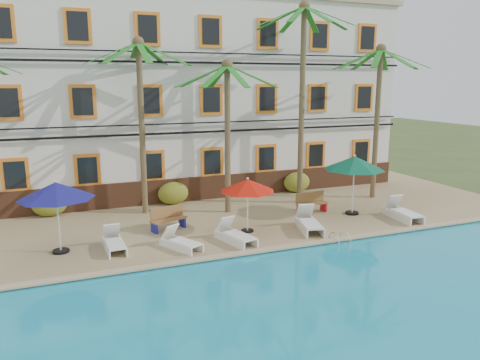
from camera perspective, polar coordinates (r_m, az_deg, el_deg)
name	(u,v)px	position (r m, az deg, el deg)	size (l,w,h in m)	color
ground	(234,252)	(17.32, -0.72, -8.77)	(100.00, 100.00, 0.00)	#384C23
pool_deck	(195,214)	(21.79, -5.48, -4.11)	(30.00, 12.00, 0.25)	tan
swimming_pool	(344,349)	(11.67, 12.55, -19.45)	(26.00, 12.00, 0.20)	#1896BB
pool_coping	(243,253)	(16.44, 0.43, -8.89)	(30.00, 0.35, 0.06)	tan
hotel_building	(167,96)	(25.78, -8.90, 10.12)	(25.40, 6.44, 10.22)	silver
palm_b	(141,101)	(21.05, -12.01, 9.36)	(4.64, 4.64, 7.75)	brown
palm_c	(227,114)	(20.80, -1.55, 8.10)	(4.64, 4.64, 6.83)	brown
palm_d	(302,79)	(22.66, 7.62, 12.16)	(4.64, 4.64, 9.49)	brown
palm_e	(378,100)	(24.52, 16.48, 9.36)	(4.64, 4.64, 7.67)	brown
shrub_left	(49,204)	(22.37, -22.22, -2.75)	(1.50, 0.90, 1.10)	#2B601B
shrub_mid	(173,193)	(22.96, -8.15, -1.60)	(1.50, 0.90, 1.10)	#2B601B
shrub_right	(297,182)	(25.38, 6.92, -0.27)	(1.50, 0.90, 1.10)	#2B601B
umbrella_blue	(56,191)	(17.15, -21.52, -1.24)	(2.59, 2.59, 2.59)	black
umbrella_red	(248,186)	(18.29, 0.93, -0.68)	(2.21, 2.21, 2.21)	black
umbrella_green	(354,163)	(21.31, 13.78, 1.98)	(2.72, 2.72, 2.71)	black
lounger_b	(114,242)	(17.32, -15.09, -7.36)	(0.69, 1.81, 0.85)	white
lounger_c	(180,241)	(17.00, -7.28, -7.44)	(1.31, 1.80, 0.81)	white
lounger_d	(235,235)	(17.51, -0.63, -6.67)	(1.14, 2.00, 0.89)	white
lounger_e	(309,223)	(19.06, 8.39, -5.15)	(1.26, 2.19, 0.98)	white
lounger_f	(402,212)	(21.55, 19.17, -3.70)	(0.90, 2.11, 0.97)	white
bench_left	(167,218)	(19.14, -8.85, -4.62)	(1.57, 0.91, 0.93)	olive
bench_right	(311,202)	(21.58, 8.67, -2.71)	(1.53, 0.59, 0.93)	olive
pool_ladder	(339,241)	(18.10, 12.03, -7.27)	(0.54, 0.74, 0.74)	silver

